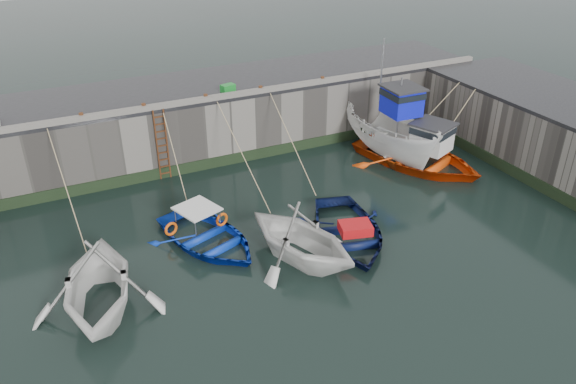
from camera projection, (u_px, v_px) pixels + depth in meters
name	position (u px, v px, depth m)	size (l,w,h in m)	color
ground	(310.00, 294.00, 17.83)	(120.00, 120.00, 0.00)	black
quay_back	(189.00, 120.00, 26.95)	(30.00, 5.00, 3.00)	slate
quay_right	(576.00, 142.00, 24.61)	(5.00, 15.00, 3.00)	slate
road_back	(187.00, 88.00, 26.19)	(30.00, 5.00, 0.16)	black
kerb_back	(202.00, 100.00, 24.25)	(30.00, 0.30, 0.20)	slate
algae_back	(208.00, 164.00, 25.56)	(30.00, 0.08, 0.50)	black
algae_right	(528.00, 179.00, 24.24)	(0.08, 15.00, 0.50)	black
ladder	(162.00, 145.00, 24.11)	(0.51, 0.08, 3.20)	#3F1E0F
boat_near_white	(102.00, 308.00, 17.24)	(4.20, 4.87, 2.57)	white
boat_near_white_rope	(78.00, 227.00, 21.30)	(0.04, 5.90, 3.10)	tan
boat_near_blue	(208.00, 243.00, 20.36)	(3.35, 4.69, 0.97)	#0C34BB
boat_near_blue_rope	(176.00, 193.00, 23.64)	(0.04, 4.22, 3.10)	tan
boat_near_blacktrim	(300.00, 259.00, 19.52)	(3.97, 4.59, 2.42)	silver
boat_near_blacktrim_rope	(243.00, 192.00, 23.71)	(0.04, 6.21, 3.10)	tan
boat_near_navy	(348.00, 237.00, 20.71)	(3.52, 4.92, 1.02)	#0A143F
boat_near_navy_rope	(288.00, 180.00, 24.73)	(0.04, 5.80, 3.10)	tan
boat_far_white	(391.00, 133.00, 26.47)	(2.77, 6.90, 5.64)	white
boat_far_orange	(418.00, 157.00, 25.82)	(6.50, 7.45, 4.29)	#F94D0D
fish_crate	(228.00, 88.00, 25.40)	(0.62, 0.38, 0.33)	#188428
bollard_a	(81.00, 116.00, 22.40)	(0.18, 0.18, 0.28)	#3F1E0F
bollard_b	(144.00, 107.00, 23.36)	(0.18, 0.18, 0.28)	#3F1E0F
bollard_c	(206.00, 97.00, 24.39)	(0.18, 0.18, 0.28)	#3F1E0F
bollard_d	(261.00, 89.00, 25.38)	(0.18, 0.18, 0.28)	#3F1E0F
bollard_e	(322.00, 79.00, 26.60)	(0.18, 0.18, 0.28)	#3F1E0F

